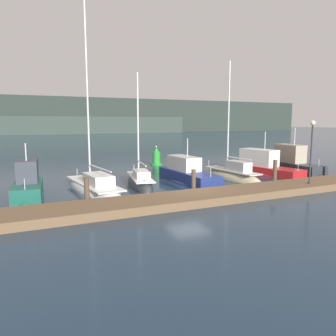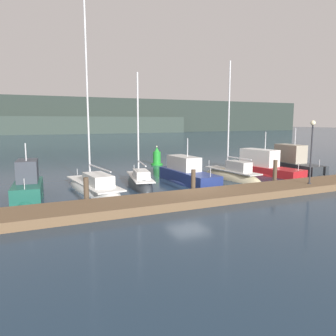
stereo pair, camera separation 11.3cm
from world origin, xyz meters
name	(u,v)px [view 2 (the right image)]	position (x,y,z in m)	size (l,w,h in m)	color
ground_plane	(189,193)	(0.00, 0.00, 0.00)	(400.00, 400.00, 0.00)	#1E3347
dock	(207,197)	(0.00, -2.24, 0.23)	(33.11, 2.80, 0.45)	brown
mooring_pile_1	(86,192)	(-6.59, -0.59, 0.79)	(0.28, 0.28, 1.58)	#4C3D2D
mooring_pile_2	(193,182)	(0.00, -0.59, 0.80)	(0.28, 0.28, 1.59)	#4C3D2D
mooring_pile_3	(275,173)	(6.59, -0.59, 0.93)	(0.28, 0.28, 1.85)	#4C3D2D
motorboat_berth_2	(28,190)	(-9.39, 3.09, 0.43)	(2.22, 5.01, 3.80)	#195647
sailboat_berth_3	(94,188)	(-5.35, 3.37, 0.12)	(3.03, 8.36, 12.98)	white
sailboat_berth_4	(140,184)	(-2.01, 3.60, 0.10)	(2.64, 6.29, 8.79)	#2D3338
motorboat_berth_5	(188,178)	(1.64, 3.21, 0.37)	(2.21, 7.02, 3.84)	navy
sailboat_berth_6	(232,177)	(5.58, 3.05, 0.15)	(2.08, 6.63, 9.99)	beige
motorboat_berth_7	(264,169)	(9.68, 4.02, 0.38)	(3.50, 7.73, 4.22)	red
motorboat_berth_8	(294,166)	(12.94, 3.86, 0.51)	(2.27, 6.65, 4.43)	#2D3338
channel_buoy	(157,158)	(3.43, 13.36, 0.76)	(1.20, 1.20, 2.02)	green
dock_lamppost	(312,142)	(7.62, -2.71, 3.22)	(0.32, 0.32, 4.16)	#2D2D33
hillside_backdrop	(36,117)	(-2.79, 115.53, 6.29)	(240.00, 23.00, 13.67)	#28332D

